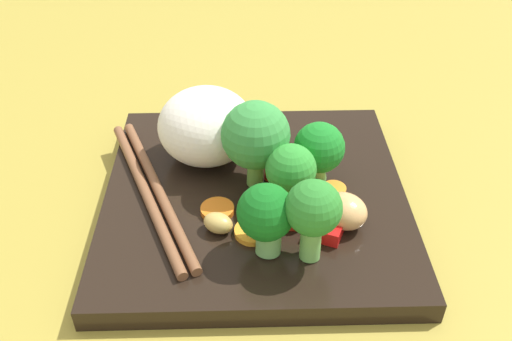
{
  "coord_description": "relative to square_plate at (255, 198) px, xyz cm",
  "views": [
    {
      "loc": [
        1.23,
        -37.3,
        32.77
      ],
      "look_at": [
        0.06,
        0.15,
        3.92
      ],
      "focal_mm": 39.45,
      "sensor_mm": 36.0,
      "label": 1
    }
  ],
  "objects": [
    {
      "name": "chopstick_pair",
      "position": [
        -8.79,
        -0.83,
        1.38
      ],
      "size": [
        10.65,
        19.56,
        0.85
      ],
      "rotation": [
        0.0,
        0.0,
        5.16
      ],
      "color": "brown",
      "rests_on": "square_plate"
    },
    {
      "name": "pepper_chunk_0",
      "position": [
        5.65,
        -5.5,
        1.56
      ],
      "size": [
        2.97,
        2.67,
        1.21
      ],
      "primitive_type": "cube",
      "rotation": [
        0.0,
        0.0,
        2.79
      ],
      "color": "red",
      "rests_on": "square_plate"
    },
    {
      "name": "broccoli_floret_2",
      "position": [
        0.04,
        1.18,
        5.75
      ],
      "size": [
        5.79,
        5.79,
        7.81
      ],
      "color": "#6BAA43",
      "rests_on": "square_plate"
    },
    {
      "name": "carrot_slice_4",
      "position": [
        -3.01,
        -2.96,
        1.21
      ],
      "size": [
        2.78,
        2.78,
        0.51
      ],
      "primitive_type": "cylinder",
      "rotation": [
        0.0,
        0.0,
        6.28
      ],
      "color": "orange",
      "rests_on": "square_plate"
    },
    {
      "name": "carrot_slice_0",
      "position": [
        -0.14,
        -3.34,
        1.26
      ],
      "size": [
        3.66,
        3.66,
        0.61
      ],
      "primitive_type": "cylinder",
      "rotation": [
        0.0,
        0.0,
        4.11
      ],
      "color": "orange",
      "rests_on": "square_plate"
    },
    {
      "name": "carrot_slice_1",
      "position": [
        -0.3,
        -5.38,
        1.19
      ],
      "size": [
        3.88,
        3.88,
        0.46
      ],
      "primitive_type": "cylinder",
      "rotation": [
        0.0,
        0.0,
        1.98
      ],
      "color": "orange",
      "rests_on": "square_plate"
    },
    {
      "name": "broccoli_floret_4",
      "position": [
        1.02,
        -7.01,
        4.44
      ],
      "size": [
        4.3,
        4.3,
        6.0
      ],
      "color": "#71B360",
      "rests_on": "square_plate"
    },
    {
      "name": "ground_plane",
      "position": [
        0.0,
        0.0,
        -1.96
      ],
      "size": [
        110.0,
        110.0,
        2.0
      ],
      "primitive_type": "cube",
      "color": "olive"
    },
    {
      "name": "rice_mound",
      "position": [
        -4.54,
        4.72,
        4.35
      ],
      "size": [
        9.52,
        9.46,
        6.79
      ],
      "primitive_type": "ellipsoid",
      "rotation": [
        0.0,
        0.0,
        6.17
      ],
      "color": "white",
      "rests_on": "square_plate"
    },
    {
      "name": "broccoli_floret_0",
      "position": [
        5.32,
        1.43,
        4.34
      ],
      "size": [
        4.36,
        4.36,
        5.93
      ],
      "color": "#629D47",
      "rests_on": "square_plate"
    },
    {
      "name": "pepper_chunk_2",
      "position": [
        2.66,
        -3.86,
        1.69
      ],
      "size": [
        2.34,
        2.38,
        1.46
      ],
      "primitive_type": "cube",
      "rotation": [
        0.0,
        0.0,
        3.12
      ],
      "color": "red",
      "rests_on": "square_plate"
    },
    {
      "name": "carrot_slice_2",
      "position": [
        5.68,
        -2.65,
        1.16
      ],
      "size": [
        3.5,
        3.5,
        0.41
      ],
      "primitive_type": "cylinder",
      "rotation": [
        0.0,
        0.0,
        0.19
      ],
      "color": "orange",
      "rests_on": "square_plate"
    },
    {
      "name": "pepper_chunk_1",
      "position": [
        2.19,
        1.84,
        1.58
      ],
      "size": [
        2.87,
        2.93,
        1.24
      ],
      "primitive_type": "cube",
      "rotation": [
        0.0,
        0.0,
        1.06
      ],
      "color": "red",
      "rests_on": "square_plate"
    },
    {
      "name": "square_plate",
      "position": [
        0.0,
        0.0,
        0.0
      ],
      "size": [
        27.13,
        27.13,
        1.92
      ],
      "primitive_type": "cube",
      "rotation": [
        0.0,
        0.0,
        0.06
      ],
      "color": "black",
      "rests_on": "ground_plane"
    },
    {
      "name": "broccoli_floret_1",
      "position": [
        2.9,
        -1.75,
        4.55
      ],
      "size": [
        4.13,
        4.13,
        5.77
      ],
      "color": "#80BA5E",
      "rests_on": "square_plate"
    },
    {
      "name": "chicken_piece_0",
      "position": [
        7.14,
        -4.04,
        2.32
      ],
      "size": [
        4.98,
        4.88,
        2.72
      ],
      "primitive_type": "ellipsoid",
      "rotation": [
        0.0,
        0.0,
        2.53
      ],
      "color": "tan",
      "rests_on": "square_plate"
    },
    {
      "name": "chicken_piece_3",
      "position": [
        -2.74,
        -5.1,
        1.73
      ],
      "size": [
        2.97,
        2.66,
        1.55
      ],
      "primitive_type": "ellipsoid",
      "rotation": [
        0.0,
        0.0,
        2.69
      ],
      "color": "tan",
      "rests_on": "square_plate"
    },
    {
      "name": "carrot_slice_3",
      "position": [
        6.75,
        -0.42,
        1.18
      ],
      "size": [
        2.72,
        2.72,
        0.45
      ],
      "primitive_type": "cylinder",
      "rotation": [
        0.0,
        0.0,
        0.37
      ],
      "color": "orange",
      "rests_on": "square_plate"
    },
    {
      "name": "broccoli_floret_3",
      "position": [
        4.34,
        -7.59,
        5.4
      ],
      "size": [
        4.13,
        4.13,
        6.9
      ],
      "color": "#70B654",
      "rests_on": "square_plate"
    }
  ]
}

